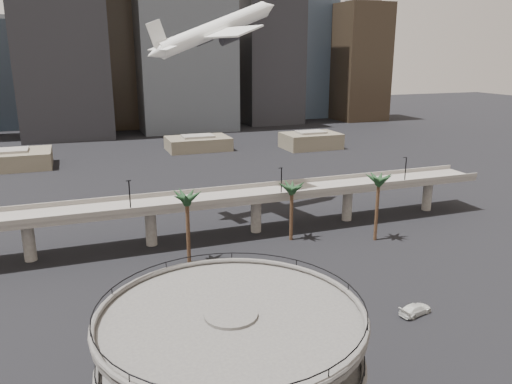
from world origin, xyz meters
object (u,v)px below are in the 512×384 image
object	(u,v)px
overpass	(205,204)
car_b	(310,296)
parking_ramp	(232,382)
car_a	(278,310)
car_c	(415,309)
airborne_jet	(215,30)

from	to	relation	value
overpass	car_b	distance (m)	33.52
parking_ramp	overpass	xyz separation A→B (m)	(13.00, 59.00, -2.50)
parking_ramp	car_a	bearing A→B (deg)	59.45
overpass	car_c	distance (m)	46.13
car_c	car_a	bearing A→B (deg)	55.96
parking_ramp	car_a	world-z (taller)	parking_ramp
airborne_jet	car_b	distance (m)	61.83
airborne_jet	car_a	size ratio (longest dim) A/B	7.97
airborne_jet	car_b	world-z (taller)	airborne_jet
parking_ramp	overpass	bearing A→B (deg)	77.57
overpass	car_a	world-z (taller)	overpass
overpass	car_c	size ratio (longest dim) A/B	24.02
overpass	car_a	xyz separation A→B (m)	(1.88, -33.78, -6.64)
car_b	car_c	distance (m)	15.38
overpass	airborne_jet	xyz separation A→B (m)	(6.99, 14.72, 34.08)
car_a	car_c	size ratio (longest dim) A/B	0.76
overpass	car_b	bearing A→B (deg)	-75.82
overpass	car_c	bearing A→B (deg)	-63.16
car_a	car_b	xyz separation A→B (m)	(6.17, 1.91, 0.08)
airborne_jet	car_a	distance (m)	63.53
overpass	parking_ramp	bearing A→B (deg)	-102.43
parking_ramp	airborne_jet	distance (m)	82.65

